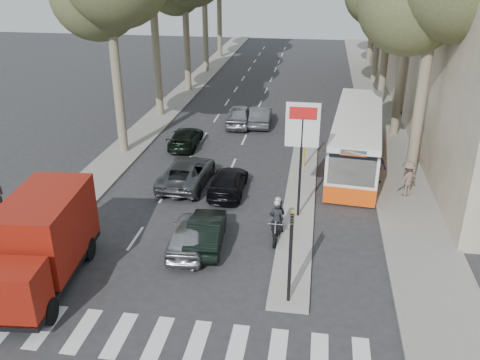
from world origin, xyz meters
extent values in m
plane|color=#28282B|center=(0.00, 0.00, 0.00)|extent=(120.00, 120.00, 0.00)
cube|color=gray|center=(8.60, 25.00, 0.06)|extent=(3.20, 70.00, 0.12)
cube|color=gray|center=(-8.00, 28.00, 0.06)|extent=(2.40, 64.00, 0.12)
cube|color=gray|center=(3.25, 11.00, 0.08)|extent=(1.50, 26.00, 0.16)
cylinder|color=yellow|center=(3.25, -1.00, 1.75)|extent=(0.10, 0.10, 3.50)
cylinder|color=yellow|center=(3.25, 5.00, 1.75)|extent=(0.10, 0.10, 3.50)
cylinder|color=yellow|center=(3.25, 11.00, 1.75)|extent=(0.10, 0.10, 3.50)
cylinder|color=black|center=(3.25, 5.00, 2.60)|extent=(0.12, 0.12, 5.20)
cube|color=white|center=(3.25, 5.00, 4.60)|extent=(1.50, 0.10, 2.00)
cube|color=red|center=(3.25, 4.94, 5.15)|extent=(1.20, 0.02, 0.55)
cylinder|color=black|center=(3.25, -1.50, 1.60)|extent=(0.12, 0.12, 3.20)
imported|color=black|center=(3.25, -1.50, 3.10)|extent=(0.16, 0.41, 1.00)
cylinder|color=black|center=(-7.60, -1.00, 1.60)|extent=(0.12, 0.12, 3.20)
imported|color=black|center=(-7.60, -1.00, 3.10)|extent=(0.16, 0.41, 1.00)
cylinder|color=#6B604C|center=(-8.00, 12.00, 4.20)|extent=(0.56, 0.56, 8.40)
cylinder|color=#6B604C|center=(-8.10, 20.00, 4.48)|extent=(0.56, 0.56, 8.96)
cylinder|color=#6B604C|center=(-7.90, 28.00, 4.06)|extent=(0.56, 0.56, 8.12)
cylinder|color=#6B604C|center=(-8.00, 36.00, 4.76)|extent=(0.56, 0.56, 9.52)
cylinder|color=#6B604C|center=(-8.10, 44.00, 4.34)|extent=(0.56, 0.56, 8.68)
cylinder|color=#6B604C|center=(9.00, 10.00, 4.20)|extent=(0.56, 0.56, 8.40)
sphere|color=#494E2C|center=(8.00, 10.60, 9.30)|extent=(5.20, 5.20, 5.20)
cylinder|color=#6B604C|center=(9.10, 18.00, 4.62)|extent=(0.56, 0.56, 9.24)
cylinder|color=#6B604C|center=(8.90, 26.00, 3.92)|extent=(0.56, 0.56, 7.84)
cylinder|color=#6B604C|center=(9.00, 34.00, 4.48)|extent=(0.56, 0.56, 8.96)
cylinder|color=#6B604C|center=(9.10, 42.00, 4.20)|extent=(0.56, 0.56, 8.40)
imported|color=#A2A4AA|center=(-1.10, 1.61, 0.68)|extent=(1.90, 4.13, 1.37)
imported|color=black|center=(-0.50, 1.99, 0.66)|extent=(1.74, 4.11, 1.32)
imported|color=#45484C|center=(-2.86, 7.90, 0.69)|extent=(2.42, 5.02, 1.38)
imported|color=black|center=(-0.50, 7.24, 0.61)|extent=(1.79, 4.25, 1.23)
imported|color=#999AA0|center=(-1.71, 18.61, 0.75)|extent=(1.98, 4.48, 1.50)
imported|color=#54565C|center=(-0.20, 18.89, 0.67)|extent=(1.58, 4.13, 1.34)
imported|color=black|center=(-4.43, 13.66, 0.61)|extent=(1.83, 4.25, 1.22)
cube|color=black|center=(-5.86, -1.80, 0.57)|extent=(2.88, 6.43, 0.26)
cylinder|color=black|center=(-4.62, -3.78, 0.47)|extent=(0.40, 0.96, 0.94)
cylinder|color=black|center=(-7.07, -0.04, 0.47)|extent=(0.40, 0.96, 0.94)
cylinder|color=black|center=(-5.00, 0.16, 0.47)|extent=(0.40, 0.96, 0.94)
cube|color=maroon|center=(-5.63, -4.19, 1.51)|extent=(2.42, 1.67, 1.77)
cube|color=maroon|center=(-5.94, -0.98, 2.03)|extent=(2.80, 4.58, 2.60)
cube|color=#F94F0D|center=(6.20, 12.37, 0.56)|extent=(3.64, 11.94, 0.92)
cube|color=white|center=(6.20, 12.37, 1.79)|extent=(3.64, 11.94, 1.53)
cube|color=black|center=(6.20, 12.37, 2.09)|extent=(3.62, 11.47, 0.87)
cube|color=white|center=(6.20, 12.37, 2.91)|extent=(3.64, 11.94, 0.31)
cube|color=black|center=(5.65, 6.55, 1.94)|extent=(2.24, 0.27, 1.53)
cube|color=#F94F0D|center=(5.65, 6.55, 2.84)|extent=(1.23, 0.17, 0.33)
cylinder|color=black|center=(4.70, 8.73, 0.46)|extent=(0.38, 1.00, 0.98)
cylinder|color=black|center=(7.00, 8.52, 0.46)|extent=(0.38, 1.00, 0.98)
cylinder|color=black|center=(5.38, 15.98, 0.46)|extent=(0.38, 1.00, 0.98)
cylinder|color=black|center=(7.68, 15.77, 0.46)|extent=(0.38, 1.00, 0.98)
cylinder|color=black|center=(2.40, 2.24, 0.33)|extent=(0.10, 0.65, 0.65)
cylinder|color=black|center=(2.40, 3.76, 0.33)|extent=(0.10, 0.65, 0.65)
cylinder|color=silver|center=(2.40, 2.31, 0.71)|extent=(0.06, 0.41, 0.82)
cube|color=black|center=(2.40, 3.05, 0.46)|extent=(0.23, 0.76, 0.31)
cube|color=black|center=(2.40, 2.85, 0.73)|extent=(0.31, 0.46, 0.22)
cube|color=black|center=(2.40, 3.36, 0.67)|extent=(0.29, 0.66, 0.12)
cylinder|color=silver|center=(2.40, 2.37, 1.04)|extent=(0.63, 0.04, 0.04)
imported|color=black|center=(2.40, 3.05, 0.91)|extent=(0.63, 0.41, 1.71)
imported|color=black|center=(2.40, 3.46, 0.85)|extent=(0.78, 0.44, 1.61)
sphere|color=#B2B2B7|center=(2.40, 3.00, 1.71)|extent=(0.29, 0.29, 0.29)
sphere|color=#B2B2B7|center=(2.40, 3.43, 1.65)|extent=(0.29, 0.29, 0.29)
imported|color=#41334D|center=(7.20, 9.49, 1.09)|extent=(1.17, 1.22, 1.93)
imported|color=#705D54|center=(8.56, 8.08, 1.05)|extent=(1.28, 1.14, 1.86)
camera|label=1|loc=(3.86, -16.32, 11.45)|focal=38.00mm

